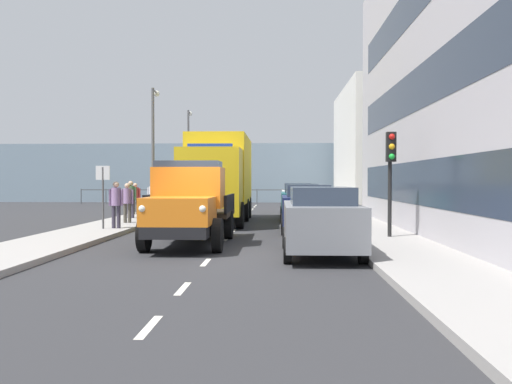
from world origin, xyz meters
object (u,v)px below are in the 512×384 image
(car_white_kerbside_3, at_px, (297,198))
(lamp_post_promenade, at_px, (154,139))
(car_grey_kerbside_near, at_px, (321,220))
(car_navy_kerbside_1, at_px, (307,207))
(pedestrian_near_railing, at_px, (127,200))
(street_sign, at_px, (103,186))
(car_maroon_6_oppositeside_2, at_px, (214,195))
(pedestrian_strolling, at_px, (116,201))
(lorry_cargo_yellow, at_px, (219,176))
(lamp_post_far, at_px, (189,148))
(pedestrian_couple_b, at_px, (131,196))
(car_teal_kerbside_2, at_px, (301,201))
(traffic_light_near, at_px, (391,161))
(pedestrian_couple_a, at_px, (152,195))
(car_black_oppositeside_0, at_px, (177,203))
(pedestrian_with_bag, at_px, (135,196))
(truck_vintage_orange, at_px, (189,205))
(car_silver_oppositeside_1, at_px, (200,198))

(car_white_kerbside_3, bearing_deg, lamp_post_promenade, 17.32)
(car_grey_kerbside_near, relative_size, car_navy_kerbside_1, 1.12)
(pedestrian_near_railing, xyz_separation_m, street_sign, (0.11, 2.68, 0.59))
(car_maroon_6_oppositeside_2, bearing_deg, pedestrian_strolling, 85.08)
(car_navy_kerbside_1, height_order, street_sign, street_sign)
(lorry_cargo_yellow, bearing_deg, lamp_post_far, -75.95)
(car_maroon_6_oppositeside_2, xyz_separation_m, pedestrian_couple_b, (2.38, 11.91, 0.26))
(car_teal_kerbside_2, height_order, traffic_light_near, traffic_light_near)
(pedestrian_near_railing, bearing_deg, car_grey_kerbside_near, 131.53)
(pedestrian_couple_a, distance_m, street_sign, 10.01)
(car_black_oppositeside_0, xyz_separation_m, pedestrian_couple_b, (2.38, -1.23, 0.25))
(car_grey_kerbside_near, distance_m, pedestrian_couple_a, 17.35)
(lorry_cargo_yellow, relative_size, pedestrian_with_bag, 5.18)
(car_white_kerbside_3, bearing_deg, pedestrian_strolling, 57.91)
(truck_vintage_orange, xyz_separation_m, lamp_post_far, (4.13, -24.52, 3.07))
(lorry_cargo_yellow, xyz_separation_m, pedestrian_couple_b, (4.13, -0.72, -0.93))
(lorry_cargo_yellow, relative_size, pedestrian_couple_b, 4.83)
(car_navy_kerbside_1, relative_size, car_maroon_6_oppositeside_2, 0.97)
(car_white_kerbside_3, relative_size, pedestrian_couple_b, 2.64)
(pedestrian_couple_a, relative_size, street_sign, 0.71)
(car_black_oppositeside_0, bearing_deg, lorry_cargo_yellow, -163.75)
(car_teal_kerbside_2, xyz_separation_m, car_silver_oppositeside_1, (5.44, -4.78, -0.00))
(lamp_post_promenade, bearing_deg, pedestrian_with_bag, 47.51)
(car_teal_kerbside_2, distance_m, car_silver_oppositeside_1, 7.24)
(lorry_cargo_yellow, bearing_deg, pedestrian_near_railing, 29.35)
(truck_vintage_orange, distance_m, lorry_cargo_yellow, 8.38)
(car_teal_kerbside_2, distance_m, pedestrian_couple_a, 8.75)
(car_silver_oppositeside_1, bearing_deg, car_black_oppositeside_0, 90.00)
(car_black_oppositeside_0, distance_m, pedestrian_with_bag, 4.83)
(car_navy_kerbside_1, height_order, pedestrian_couple_b, pedestrian_couple_b)
(car_maroon_6_oppositeside_2, bearing_deg, car_teal_kerbside_2, 116.28)
(traffic_light_near, bearing_deg, car_grey_kerbside_near, 52.55)
(pedestrian_near_railing, bearing_deg, car_black_oppositeside_0, -140.33)
(car_grey_kerbside_near, relative_size, car_white_kerbside_3, 0.95)
(car_grey_kerbside_near, distance_m, lamp_post_promenade, 16.49)
(lorry_cargo_yellow, height_order, car_grey_kerbside_near, lorry_cargo_yellow)
(car_teal_kerbside_2, height_order, pedestrian_couple_a, pedestrian_couple_a)
(traffic_light_near, bearing_deg, truck_vintage_orange, 12.31)
(lorry_cargo_yellow, xyz_separation_m, car_black_oppositeside_0, (1.75, 0.51, -1.18))
(lamp_post_far, bearing_deg, car_navy_kerbside_1, 110.92)
(pedestrian_couple_b, bearing_deg, lamp_post_far, -90.28)
(car_navy_kerbside_1, height_order, car_maroon_6_oppositeside_2, same)
(car_grey_kerbside_near, relative_size, car_teal_kerbside_2, 1.09)
(lorry_cargo_yellow, distance_m, car_teal_kerbside_2, 4.20)
(car_maroon_6_oppositeside_2, bearing_deg, car_black_oppositeside_0, 90.00)
(lorry_cargo_yellow, distance_m, lamp_post_promenade, 6.03)
(lorry_cargo_yellow, relative_size, car_maroon_6_oppositeside_2, 2.09)
(pedestrian_with_bag, distance_m, lamp_post_promenade, 3.16)
(car_maroon_6_oppositeside_2, relative_size, pedestrian_couple_b, 2.31)
(traffic_light_near, bearing_deg, pedestrian_couple_a, -50.15)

